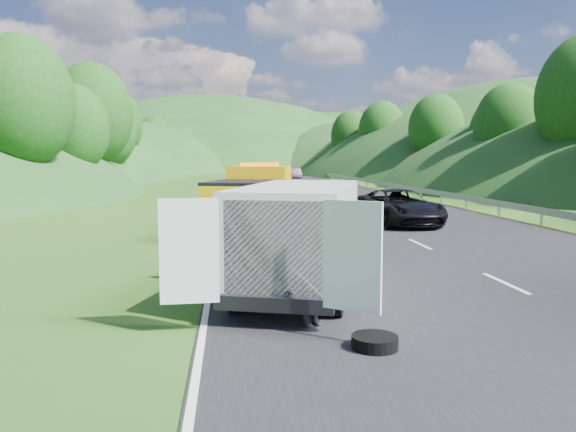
{
  "coord_description": "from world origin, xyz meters",
  "views": [
    {
      "loc": [
        -3.41,
        -14.36,
        2.97
      ],
      "look_at": [
        -1.78,
        1.49,
        1.3
      ],
      "focal_mm": 35.0,
      "sensor_mm": 36.0,
      "label": 1
    }
  ],
  "objects": [
    {
      "name": "suitcase",
      "position": [
        -4.88,
        -0.59,
        0.26
      ],
      "size": [
        0.35,
        0.25,
        0.52
      ],
      "primitive_type": "cube",
      "rotation": [
        0.0,
        0.0,
        -0.23
      ],
      "color": "#5F624A",
      "rests_on": "ground"
    },
    {
      "name": "ground",
      "position": [
        0.0,
        0.0,
        0.0
      ],
      "size": [
        320.0,
        320.0,
        0.0
      ],
      "primitive_type": "plane",
      "color": "#38661E",
      "rests_on": "ground"
    },
    {
      "name": "white_van",
      "position": [
        -1.87,
        -2.19,
        1.34
      ],
      "size": [
        4.63,
        7.21,
        2.38
      ],
      "rotation": [
        0.0,
        0.0,
        -0.29
      ],
      "color": "black",
      "rests_on": "ground"
    },
    {
      "name": "guardrail",
      "position": [
        10.3,
        52.5,
        0.0
      ],
      "size": [
        0.06,
        140.0,
        1.52
      ],
      "primitive_type": "cube",
      "color": "gray",
      "rests_on": "ground"
    },
    {
      "name": "dist_car_a",
      "position": [
        2.39,
        52.92,
        0.0
      ],
      "size": [
        1.82,
        4.53,
        1.54
      ],
      "primitive_type": "imported",
      "color": "#464449",
      "rests_on": "ground"
    },
    {
      "name": "passing_suv",
      "position": [
        3.99,
        9.68,
        0.0
      ],
      "size": [
        3.18,
        5.78,
        1.53
      ],
      "primitive_type": "imported",
      "rotation": [
        0.0,
        0.0,
        0.12
      ],
      "color": "black",
      "rests_on": "ground"
    },
    {
      "name": "tree_line_right",
      "position": [
        23.0,
        60.0,
        0.0
      ],
      "size": [
        14.0,
        140.0,
        14.0
      ],
      "primitive_type": null,
      "color": "#23581A",
      "rests_on": "ground"
    },
    {
      "name": "spare_tire",
      "position": [
        -1.2,
        -6.1,
        0.0
      ],
      "size": [
        0.73,
        0.73,
        0.2
      ],
      "primitive_type": "cylinder",
      "color": "black",
      "rests_on": "ground"
    },
    {
      "name": "road_surface",
      "position": [
        3.0,
        40.0,
        0.01
      ],
      "size": [
        14.0,
        200.0,
        0.02
      ],
      "primitive_type": "cube",
      "color": "black",
      "rests_on": "ground"
    },
    {
      "name": "dist_car_b",
      "position": [
        5.82,
        65.0,
        0.0
      ],
      "size": [
        1.45,
        4.16,
        1.37
      ],
      "primitive_type": "imported",
      "color": "#6F4A5B",
      "rests_on": "ground"
    },
    {
      "name": "worker",
      "position": [
        -1.99,
        -4.84,
        0.0
      ],
      "size": [
        1.24,
        1.03,
        1.67
      ],
      "primitive_type": "imported",
      "rotation": [
        0.0,
        0.0,
        0.45
      ],
      "color": "black",
      "rests_on": "ground"
    },
    {
      "name": "woman",
      "position": [
        -3.46,
        1.13,
        0.0
      ],
      "size": [
        0.58,
        0.72,
        1.77
      ],
      "primitive_type": "imported",
      "rotation": [
        0.0,
        0.0,
        1.75
      ],
      "color": "silver",
      "rests_on": "ground"
    },
    {
      "name": "hills_backdrop",
      "position": [
        6.5,
        134.7,
        0.0
      ],
      "size": [
        201.0,
        288.6,
        44.0
      ],
      "primitive_type": null,
      "color": "#2D5B23",
      "rests_on": "ground"
    },
    {
      "name": "tow_truck",
      "position": [
        -2.53,
        7.19,
        1.35
      ],
      "size": [
        3.89,
        6.8,
        2.76
      ],
      "rotation": [
        0.0,
        0.0,
        -0.26
      ],
      "color": "black",
      "rests_on": "ground"
    },
    {
      "name": "child",
      "position": [
        -3.04,
        -1.09,
        0.0
      ],
      "size": [
        0.58,
        0.51,
        1.0
      ],
      "primitive_type": "imported",
      "rotation": [
        0.0,
        0.0,
        -0.3
      ],
      "color": "#D1C96F",
      "rests_on": "ground"
    },
    {
      "name": "tree_line_left",
      "position": [
        -19.0,
        60.0,
        0.0
      ],
      "size": [
        14.0,
        140.0,
        14.0
      ],
      "primitive_type": null,
      "color": "#23581A",
      "rests_on": "ground"
    }
  ]
}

